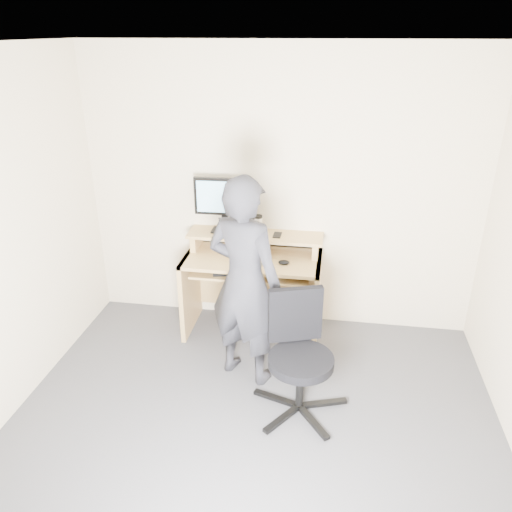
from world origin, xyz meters
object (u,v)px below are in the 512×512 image
(office_chair, at_px, (299,350))
(person, at_px, (244,282))
(monitor, at_px, (224,200))
(desk, at_px, (254,274))

(office_chair, xyz_separation_m, person, (-0.45, 0.31, 0.35))
(monitor, distance_m, person, 0.94)
(desk, distance_m, person, 0.77)
(desk, relative_size, person, 0.72)
(monitor, bearing_deg, desk, -18.97)
(monitor, height_order, office_chair, monitor)
(desk, relative_size, office_chair, 1.35)
(desk, bearing_deg, office_chair, -64.32)
(office_chair, relative_size, person, 0.53)
(desk, bearing_deg, person, -86.45)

